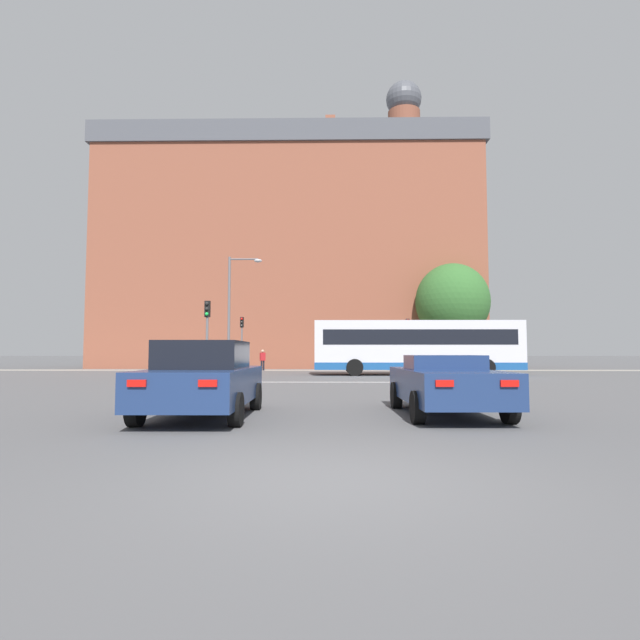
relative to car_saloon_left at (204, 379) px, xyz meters
name	(u,v)px	position (x,y,z in m)	size (l,w,h in m)	color
ground_plane	(333,481)	(2.70, -5.21, -0.81)	(400.00, 400.00, 0.00)	#545456
stop_line_strip	(329,382)	(2.70, 12.64, -0.81)	(9.83, 0.30, 0.01)	silver
far_pavement	(328,370)	(2.70, 28.20, -0.81)	(70.92, 2.50, 0.01)	gray
brick_civic_building	(292,252)	(-0.79, 36.35, 10.11)	(34.79, 11.06, 27.65)	brown
car_saloon_left	(204,379)	(0.00, 0.00, 0.00)	(2.12, 4.52, 1.62)	navy
car_roadster_right	(445,383)	(5.25, 0.46, -0.12)	(2.04, 4.48, 1.31)	navy
bus_crossing_lead	(416,346)	(8.10, 20.07, 0.96)	(12.49, 2.76, 3.29)	silver
traffic_light_far_right	(408,336)	(8.71, 27.13, 1.85)	(0.26, 0.31, 3.93)	slate
traffic_light_far_left	(242,334)	(-3.94, 27.41, 1.95)	(0.26, 0.31, 4.10)	slate
traffic_light_near_left	(207,327)	(-3.27, 13.66, 1.83)	(0.26, 0.31, 3.91)	slate
street_lamp_junction	(235,303)	(-3.20, 20.40, 3.70)	(2.13, 0.36, 7.41)	slate
pedestrian_waiting	(433,357)	(10.63, 27.45, 0.22)	(0.45, 0.42, 1.75)	brown
pedestrian_walking_east	(263,358)	(-2.32, 27.34, 0.12)	(0.46, 0.37, 1.60)	black
tree_by_building	(452,302)	(12.82, 29.96, 4.70)	(5.96, 5.96, 8.65)	#4C3823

